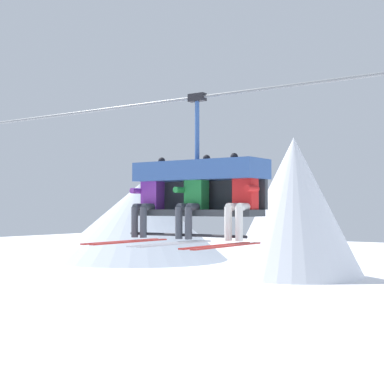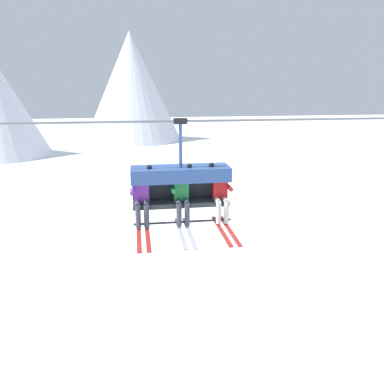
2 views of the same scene
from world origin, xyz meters
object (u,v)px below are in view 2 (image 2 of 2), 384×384
(skier_green, at_px, (182,194))
(skier_red, at_px, (221,193))
(chairlift_chair, at_px, (180,180))
(skier_purple, at_px, (142,196))

(skier_green, bearing_deg, skier_red, 0.00)
(chairlift_chair, xyz_separation_m, skier_red, (0.86, -0.21, -0.27))
(skier_purple, distance_m, skier_green, 0.86)
(skier_purple, height_order, skier_red, same)
(chairlift_chair, relative_size, skier_purple, 1.29)
(skier_purple, bearing_deg, chairlift_chair, 14.04)
(skier_purple, xyz_separation_m, skier_green, (0.86, 0.00, 0.00))
(chairlift_chair, height_order, skier_purple, chairlift_chair)
(skier_green, bearing_deg, skier_purple, 180.00)
(skier_green, bearing_deg, chairlift_chair, 90.89)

